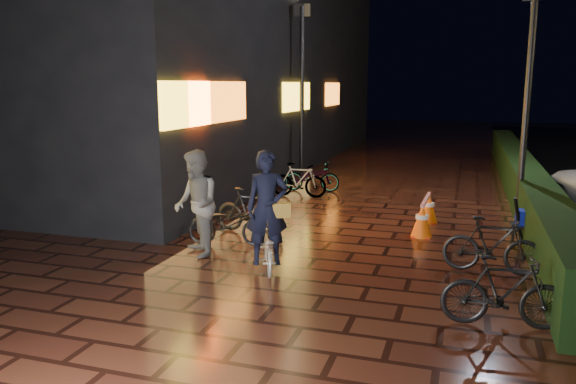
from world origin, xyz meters
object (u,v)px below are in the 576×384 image
(traffic_barrier, at_px, (425,214))
(cart_assembly, at_px, (525,220))
(cyclist, at_px, (267,226))
(bystander_person, at_px, (196,204))

(traffic_barrier, relative_size, cart_assembly, 1.75)
(cart_assembly, bearing_deg, cyclist, -145.38)
(cyclist, xyz_separation_m, cart_assembly, (4.12, 2.84, -0.24))
(traffic_barrier, bearing_deg, bystander_person, -139.94)
(bystander_person, height_order, cart_assembly, bystander_person)
(bystander_person, height_order, cyclist, cyclist)
(cyclist, bearing_deg, cart_assembly, 34.62)
(cyclist, relative_size, cart_assembly, 2.06)
(cyclist, height_order, cart_assembly, cyclist)
(cyclist, bearing_deg, traffic_barrier, 57.06)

